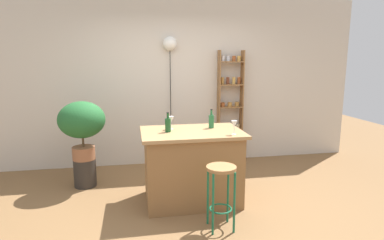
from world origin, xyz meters
name	(u,v)px	position (x,y,z in m)	size (l,w,h in m)	color
ground	(196,211)	(0.00, 0.00, 0.00)	(12.00, 12.00, 0.00)	brown
back_wall	(174,82)	(0.00, 1.95, 1.40)	(6.40, 0.10, 2.80)	beige
kitchen_counter	(192,166)	(0.00, 0.30, 0.46)	(1.24, 0.84, 0.91)	olive
bar_stool	(221,183)	(0.17, -0.43, 0.51)	(0.31, 0.31, 0.69)	#196642
spice_shelf	(230,108)	(0.95, 1.80, 0.95)	(0.43, 0.17, 1.92)	olive
plant_stool	(85,173)	(-1.40, 1.05, 0.20)	(0.31, 0.31, 0.40)	#2D2823
potted_plant	(82,123)	(-1.40, 1.05, 0.92)	(0.64, 0.57, 0.82)	#935B3D
bottle_sauce_amber	(211,121)	(0.28, 0.42, 1.00)	(0.07, 0.07, 0.24)	#236638
bottle_vinegar	(168,125)	(-0.29, 0.30, 1.00)	(0.07, 0.07, 0.24)	#194C23
wine_glass_left	(234,125)	(0.45, 0.02, 1.03)	(0.07, 0.07, 0.16)	silver
wine_glass_center	(171,120)	(-0.24, 0.44, 1.03)	(0.07, 0.07, 0.16)	silver
pendant_globe_light	(170,45)	(-0.07, 1.84, 2.00)	(0.23, 0.23, 2.14)	black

